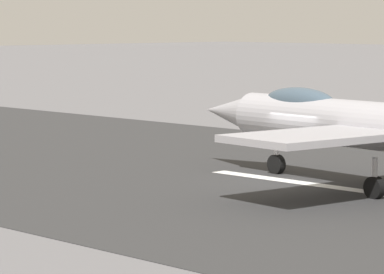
# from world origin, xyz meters

# --- Properties ---
(ground_plane) EXTENTS (400.00, 400.00, 0.00)m
(ground_plane) POSITION_xyz_m (0.00, 0.00, 0.00)
(ground_plane) COLOR slate
(runway_strip) EXTENTS (240.00, 26.00, 0.02)m
(runway_strip) POSITION_xyz_m (-0.02, 0.00, 0.01)
(runway_strip) COLOR #2F2F30
(runway_strip) RESTS_ON ground
(fighter_jet) EXTENTS (17.02, 13.25, 5.53)m
(fighter_jet) POSITION_xyz_m (-3.21, -0.74, 2.34)
(fighter_jet) COLOR #A09EA4
(fighter_jet) RESTS_ON ground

